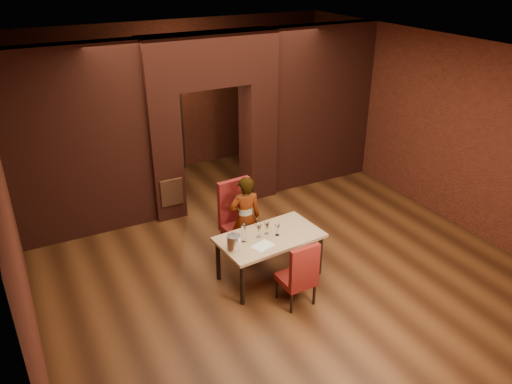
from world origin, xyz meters
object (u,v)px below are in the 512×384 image
(wine_glass_a, at_px, (259,231))
(potted_plant, at_px, (289,231))
(chair_near, at_px, (296,272))
(person_seated, at_px, (245,218))
(wine_bucket, at_px, (234,243))
(wine_glass_b, at_px, (267,228))
(water_bottle, at_px, (244,233))
(dining_table, at_px, (269,256))
(wine_glass_c, at_px, (277,230))
(chair_far, at_px, (242,220))

(wine_glass_a, distance_m, potted_plant, 1.28)
(chair_near, xyz_separation_m, person_seated, (-0.10, 1.34, 0.21))
(chair_near, xyz_separation_m, wine_bucket, (-0.66, 0.58, 0.33))
(wine_glass_b, bearing_deg, water_bottle, -175.55)
(chair_near, height_order, wine_glass_a, chair_near)
(dining_table, distance_m, potted_plant, 1.05)
(dining_table, relative_size, potted_plant, 3.66)
(wine_glass_a, distance_m, wine_glass_b, 0.15)
(wine_glass_a, relative_size, wine_glass_c, 1.13)
(chair_far, xyz_separation_m, wine_glass_c, (0.19, -0.79, 0.19))
(wine_glass_c, height_order, potted_plant, wine_glass_c)
(wine_glass_a, xyz_separation_m, water_bottle, (-0.24, -0.01, 0.04))
(person_seated, distance_m, potted_plant, 0.97)
(wine_bucket, bearing_deg, wine_glass_b, 16.15)
(wine_bucket, relative_size, water_bottle, 0.83)
(chair_near, height_order, potted_plant, chair_near)
(chair_near, bearing_deg, water_bottle, -61.25)
(dining_table, relative_size, wine_glass_a, 7.13)
(chair_near, xyz_separation_m, wine_glass_c, (0.08, 0.66, 0.31))
(wine_glass_b, distance_m, potted_plant, 1.16)
(dining_table, distance_m, wine_bucket, 0.79)
(water_bottle, bearing_deg, potted_plant, 29.44)
(chair_near, distance_m, wine_bucket, 0.94)
(wine_glass_a, height_order, potted_plant, wine_glass_a)
(chair_far, distance_m, potted_plant, 0.94)
(wine_glass_a, bearing_deg, potted_plant, 35.20)
(wine_glass_a, relative_size, wine_bucket, 0.90)
(dining_table, relative_size, water_bottle, 5.32)
(wine_glass_b, relative_size, water_bottle, 0.69)
(dining_table, distance_m, wine_glass_a, 0.49)
(wine_glass_c, bearing_deg, wine_glass_a, 163.14)
(person_seated, xyz_separation_m, wine_glass_a, (-0.09, -0.60, 0.11))
(chair_far, bearing_deg, person_seated, -89.83)
(dining_table, bearing_deg, chair_near, -91.76)
(wine_glass_a, height_order, water_bottle, water_bottle)
(water_bottle, height_order, potted_plant, water_bottle)
(wine_glass_c, bearing_deg, chair_near, -96.58)
(chair_far, xyz_separation_m, wine_glass_b, (0.07, -0.68, 0.19))
(chair_far, bearing_deg, dining_table, -88.70)
(chair_far, relative_size, chair_near, 1.24)
(chair_near, height_order, wine_bucket, chair_near)
(wine_bucket, bearing_deg, wine_glass_c, 5.77)
(chair_far, relative_size, wine_glass_a, 5.79)
(person_seated, xyz_separation_m, wine_glass_b, (0.06, -0.58, 0.10))
(wine_glass_c, bearing_deg, potted_plant, 48.00)
(wine_glass_b, bearing_deg, wine_glass_c, -41.68)
(potted_plant, bearing_deg, chair_near, -117.90)
(chair_far, height_order, wine_glass_c, chair_far)
(wine_glass_c, distance_m, water_bottle, 0.52)
(dining_table, xyz_separation_m, wine_glass_c, (0.11, -0.03, 0.45))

